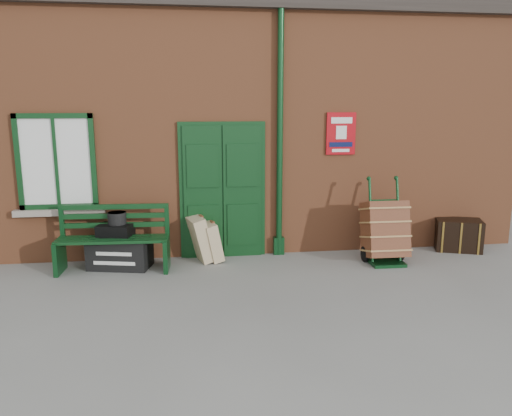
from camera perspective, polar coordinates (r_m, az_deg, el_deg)
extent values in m
plane|color=gray|center=(7.20, -0.43, -8.82)|extent=(80.00, 80.00, 0.00)
cube|color=#A35934|center=(10.23, -3.07, 8.78)|extent=(10.00, 4.00, 4.00)
cube|color=#38302B|center=(10.35, -3.21, 20.75)|extent=(10.30, 4.30, 0.30)
cube|color=#0E3315|center=(8.29, -3.83, 1.79)|extent=(1.42, 0.12, 2.32)
cube|color=white|center=(8.42, -21.88, 4.91)|extent=(1.20, 0.08, 1.50)
cylinder|color=#0D3617|center=(8.26, 2.75, 8.07)|extent=(0.10, 0.10, 4.00)
cube|color=#AD0C14|center=(8.57, 9.68, 8.38)|extent=(0.50, 0.03, 0.70)
cube|color=#0E3315|center=(7.95, -16.06, -3.47)|extent=(1.71, 0.54, 0.04)
cube|color=#0E3315|center=(8.11, -15.86, -0.86)|extent=(1.69, 0.14, 0.45)
cube|color=#0D3617|center=(8.22, -21.53, -5.18)|extent=(0.09, 0.51, 0.51)
cube|color=#0D3617|center=(7.90, -10.17, -5.18)|extent=(0.09, 0.51, 0.51)
cube|color=black|center=(8.17, -15.27, -5.00)|extent=(1.03, 0.71, 0.47)
cube|color=black|center=(8.09, -15.76, -2.63)|extent=(0.59, 0.48, 0.23)
cylinder|color=black|center=(8.07, -15.60, -1.12)|extent=(0.34, 0.34, 0.19)
cube|color=tan|center=(8.22, -6.38, -3.50)|extent=(0.50, 0.60, 0.76)
cube|color=tan|center=(8.24, -5.11, -3.82)|extent=(0.42, 0.53, 0.65)
cube|color=#0D3617|center=(8.34, 14.74, -6.11)|extent=(0.53, 0.39, 0.05)
cylinder|color=#0D3617|center=(8.26, 13.01, -1.46)|extent=(0.05, 0.37, 1.34)
cylinder|color=#0D3617|center=(8.43, 15.98, -1.36)|extent=(0.05, 0.37, 1.34)
cylinder|color=black|center=(8.40, 12.31, -5.16)|extent=(0.06, 0.25, 0.25)
cylinder|color=black|center=(8.61, 16.17, -4.93)|extent=(0.06, 0.25, 0.25)
cube|color=brown|center=(8.35, 14.51, -2.36)|extent=(0.67, 0.72, 0.99)
cube|color=black|center=(9.51, 22.10, -2.85)|extent=(0.88, 0.73, 0.55)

